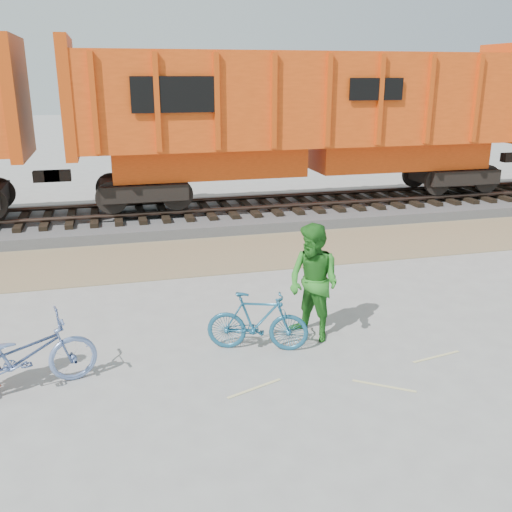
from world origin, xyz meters
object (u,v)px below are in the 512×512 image
at_px(bicycle_teal, 258,322).
at_px(person_man, 314,283).
at_px(bicycle_blue, 22,356).
at_px(hopper_car_center, 309,117).

height_order(bicycle_teal, person_man, person_man).
relative_size(bicycle_teal, person_man, 0.83).
bearing_deg(person_man, bicycle_teal, -108.78).
bearing_deg(bicycle_blue, hopper_car_center, -52.99).
bearing_deg(hopper_car_center, person_man, -108.71).
xyz_separation_m(bicycle_teal, person_man, (1.00, 0.20, 0.49)).
relative_size(hopper_car_center, bicycle_teal, 8.63).
relative_size(bicycle_blue, bicycle_teal, 1.24).
height_order(hopper_car_center, bicycle_teal, hopper_car_center).
bearing_deg(hopper_car_center, bicycle_blue, -129.00).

